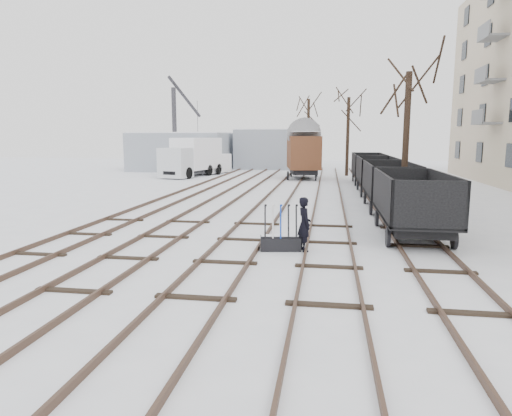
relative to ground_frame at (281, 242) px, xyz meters
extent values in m
plane|color=white|center=(-1.45, -1.74, -0.28)|extent=(120.00, 120.00, 0.00)
cube|color=black|center=(-8.17, 12.26, -0.21)|extent=(0.07, 52.00, 0.15)
cube|color=black|center=(-6.73, 12.26, -0.21)|extent=(0.07, 52.00, 0.15)
cube|color=black|center=(-7.45, 0.26, -0.26)|extent=(1.90, 0.20, 0.08)
cube|color=black|center=(-5.17, 12.26, -0.21)|extent=(0.07, 52.00, 0.15)
cube|color=black|center=(-3.73, 12.26, -0.21)|extent=(0.07, 52.00, 0.15)
cube|color=black|center=(-4.45, 0.26, -0.26)|extent=(1.90, 0.20, 0.08)
cube|color=black|center=(-2.17, 12.26, -0.21)|extent=(0.07, 52.00, 0.15)
cube|color=black|center=(-0.73, 12.26, -0.21)|extent=(0.07, 52.00, 0.15)
cube|color=black|center=(-1.45, 0.26, -0.26)|extent=(1.90, 0.20, 0.08)
cube|color=black|center=(0.83, 12.26, -0.21)|extent=(0.07, 52.00, 0.15)
cube|color=black|center=(2.27, 12.26, -0.21)|extent=(0.07, 52.00, 0.15)
cube|color=black|center=(1.55, 0.26, -0.26)|extent=(1.90, 0.20, 0.08)
cube|color=black|center=(3.83, 12.26, -0.21)|extent=(0.07, 52.00, 0.15)
cube|color=black|center=(5.27, 12.26, -0.21)|extent=(0.07, 52.00, 0.15)
cube|color=black|center=(4.55, 0.26, -0.26)|extent=(1.90, 0.20, 0.08)
cube|color=gray|center=(-14.45, 34.26, 1.72)|extent=(10.00, 8.00, 4.00)
cube|color=white|center=(-14.45, 34.26, 3.77)|extent=(9.80, 7.84, 0.10)
cube|color=gray|center=(-5.45, 38.26, 1.92)|extent=(7.00, 6.00, 4.40)
cube|color=white|center=(-5.45, 38.26, 4.17)|extent=(6.86, 5.88, 0.10)
cube|color=black|center=(0.00, 0.00, -0.06)|extent=(1.35, 0.61, 0.44)
cube|color=black|center=(0.00, 0.00, 0.18)|extent=(1.33, 0.49, 0.06)
cube|color=white|center=(0.00, 0.00, 0.22)|extent=(1.27, 0.44, 0.03)
cylinder|color=black|center=(-0.49, -0.07, 0.67)|extent=(0.10, 0.32, 1.08)
cylinder|color=silver|center=(-0.25, -0.04, 0.67)|extent=(0.10, 0.32, 1.08)
cylinder|color=#0C31A8|center=(0.00, 0.00, 0.67)|extent=(0.10, 0.32, 1.08)
cylinder|color=black|center=(0.25, 0.04, 0.67)|extent=(0.10, 0.32, 1.08)
cylinder|color=black|center=(0.49, 0.07, 0.67)|extent=(0.10, 0.32, 1.08)
imported|color=black|center=(0.75, 0.10, 0.59)|extent=(0.62, 0.75, 1.75)
cube|color=black|center=(4.55, 2.90, 0.34)|extent=(1.84, 5.05, 0.38)
cube|color=black|center=(4.55, 2.90, 0.53)|extent=(2.30, 5.74, 0.11)
cube|color=black|center=(3.45, 2.90, 1.29)|extent=(0.10, 5.74, 1.53)
cube|color=black|center=(5.65, 2.90, 1.29)|extent=(0.10, 5.74, 1.53)
cube|color=white|center=(4.55, 2.90, 0.62)|extent=(2.07, 5.51, 0.06)
cylinder|color=black|center=(3.50, 1.07, 0.05)|extent=(0.11, 0.67, 0.67)
cylinder|color=black|center=(5.60, 4.74, 0.05)|extent=(0.11, 0.67, 0.67)
cube|color=black|center=(4.55, 9.30, 0.34)|extent=(1.84, 5.05, 0.38)
cube|color=black|center=(4.55, 9.30, 0.53)|extent=(2.30, 5.74, 0.11)
cube|color=black|center=(3.45, 9.30, 1.29)|extent=(0.10, 5.74, 1.53)
cube|color=black|center=(5.65, 9.30, 1.29)|extent=(0.10, 5.74, 1.53)
cube|color=white|center=(4.55, 9.30, 0.62)|extent=(2.07, 5.51, 0.06)
cylinder|color=black|center=(3.50, 7.47, 0.05)|extent=(0.11, 0.67, 0.67)
cylinder|color=black|center=(5.60, 11.14, 0.05)|extent=(0.11, 0.67, 0.67)
cube|color=black|center=(4.55, 15.70, 0.34)|extent=(1.84, 5.05, 0.38)
cube|color=black|center=(4.55, 15.70, 0.53)|extent=(2.30, 5.74, 0.11)
cube|color=black|center=(3.45, 15.70, 1.29)|extent=(0.10, 5.74, 1.53)
cube|color=black|center=(5.65, 15.70, 1.29)|extent=(0.10, 5.74, 1.53)
cube|color=white|center=(4.55, 15.70, 0.62)|extent=(2.07, 5.51, 0.06)
cylinder|color=black|center=(3.50, 13.87, 0.05)|extent=(0.11, 0.67, 0.67)
cylinder|color=black|center=(5.60, 17.54, 0.05)|extent=(0.11, 0.67, 0.67)
cube|color=black|center=(4.55, 22.10, 0.34)|extent=(1.84, 5.05, 0.38)
cube|color=black|center=(4.55, 22.10, 0.53)|extent=(2.30, 5.74, 0.11)
cube|color=black|center=(3.45, 22.10, 1.29)|extent=(0.10, 5.74, 1.53)
cube|color=black|center=(5.65, 22.10, 1.29)|extent=(0.10, 5.74, 1.53)
cube|color=white|center=(4.55, 22.10, 0.62)|extent=(2.07, 5.51, 0.06)
cylinder|color=black|center=(3.50, 20.27, 0.05)|extent=(0.11, 0.67, 0.67)
cylinder|color=black|center=(5.60, 23.94, 0.05)|extent=(0.11, 0.67, 0.67)
cube|color=black|center=(-0.71, 25.75, 0.41)|extent=(2.72, 4.94, 0.43)
cube|color=#4F2717|center=(-0.71, 25.75, 2.01)|extent=(3.32, 5.65, 2.77)
cube|color=white|center=(-0.71, 25.75, 3.76)|extent=(3.03, 5.35, 0.04)
cylinder|color=black|center=(-1.88, 24.04, 0.09)|extent=(0.13, 0.75, 0.75)
cylinder|color=black|center=(0.47, 27.45, 0.09)|extent=(0.13, 0.75, 0.75)
cube|color=black|center=(-10.98, 26.63, 0.28)|extent=(3.08, 7.85, 0.31)
cube|color=silver|center=(-10.98, 23.76, 1.10)|extent=(2.88, 2.59, 2.56)
cube|color=white|center=(-10.98, 27.45, 1.77)|extent=(3.78, 5.79, 2.87)
cube|color=white|center=(-10.98, 27.45, 3.22)|extent=(3.70, 5.68, 0.04)
cylinder|color=black|center=(-12.11, 23.96, 0.23)|extent=(0.31, 1.02, 1.02)
cylinder|color=black|center=(-9.86, 29.50, 0.23)|extent=(0.31, 1.02, 1.02)
cube|color=white|center=(-9.86, 29.81, 0.70)|extent=(3.01, 4.67, 1.77)
cube|color=white|center=(-9.86, 29.81, 1.60)|extent=(2.94, 4.56, 0.04)
cylinder|color=black|center=(-10.75, 28.44, 0.06)|extent=(0.22, 0.69, 0.69)
cylinder|color=black|center=(-8.98, 31.19, 0.06)|extent=(0.22, 0.69, 0.69)
cube|color=#303035|center=(-14.52, 32.12, 0.15)|extent=(2.47, 2.47, 0.87)
cylinder|color=#303035|center=(-14.52, 32.12, 4.04)|extent=(0.48, 0.48, 8.65)
cylinder|color=#303035|center=(-14.52, 34.06, 7.50)|extent=(2.07, 5.31, 3.99)
cylinder|color=black|center=(-14.52, 36.33, 4.91)|extent=(0.04, 0.04, 4.87)
cylinder|color=black|center=(5.06, 8.23, 3.03)|extent=(0.30, 0.30, 6.62)
cylinder|color=black|center=(-0.74, 35.33, 3.51)|extent=(0.30, 0.30, 7.59)
cylinder|color=black|center=(3.19, 29.30, 3.33)|extent=(0.30, 0.30, 7.22)
camera|label=1|loc=(1.46, -14.33, 3.38)|focal=32.00mm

